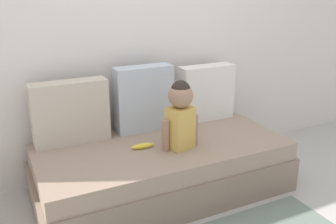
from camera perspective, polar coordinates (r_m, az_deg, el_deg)
ground_plane at (r=3.00m, az=-0.81°, el=-12.06°), size 12.00×12.00×0.00m
back_wall at (r=3.12m, az=-5.67°, el=14.12°), size 5.12×0.10×2.58m
couch at (r=2.90m, az=-0.83°, el=-8.67°), size 1.92×0.90×0.41m
throw_pillow_left at (r=2.87m, az=-14.74°, el=-0.04°), size 0.56×0.16×0.47m
throw_pillow_center at (r=3.02m, az=-3.74°, el=2.08°), size 0.47×0.16×0.53m
throw_pillow_right at (r=3.29m, az=5.86°, el=2.98°), size 0.50×0.16×0.48m
toddler at (r=2.66m, az=1.92°, el=-0.06°), size 0.29×0.19×0.51m
banana at (r=2.74m, az=-3.89°, el=-5.22°), size 0.17×0.06×0.04m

